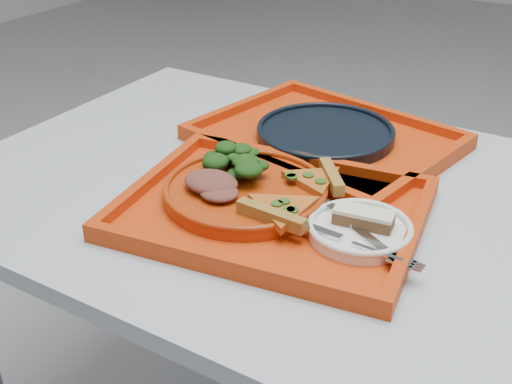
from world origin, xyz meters
TOP-DOWN VIEW (x-y plane):
  - table at (0.00, 0.00)m, footprint 1.60×0.80m
  - tray_main at (-0.21, -0.09)m, footprint 0.49×0.41m
  - tray_far at (-0.26, 0.19)m, footprint 0.51×0.43m
  - dinner_plate at (-0.27, -0.08)m, footprint 0.26×0.26m
  - side_plate at (-0.07, -0.09)m, footprint 0.15×0.15m
  - navy_plate at (-0.26, 0.19)m, footprint 0.26×0.26m
  - pizza_slice_a at (-0.18, -0.12)m, footprint 0.12×0.13m
  - pizza_slice_b at (-0.18, -0.01)m, footprint 0.15×0.15m
  - salad_heap at (-0.31, -0.03)m, footprint 0.10×0.09m
  - meat_portion at (-0.31, -0.12)m, footprint 0.09×0.07m
  - dessert_bar at (-0.06, -0.08)m, footprint 0.09×0.05m
  - knife at (-0.06, -0.11)m, footprint 0.17×0.11m
  - fork at (-0.06, -0.14)m, footprint 0.19×0.03m

SIDE VIEW (x-z plane):
  - table at x=0.00m, z-range 0.30..1.05m
  - tray_main at x=-0.21m, z-range 0.75..0.76m
  - tray_far at x=-0.26m, z-range 0.75..0.76m
  - side_plate at x=-0.07m, z-range 0.76..0.78m
  - navy_plate at x=-0.26m, z-range 0.76..0.78m
  - dinner_plate at x=-0.27m, z-range 0.76..0.78m
  - knife at x=-0.06m, z-range 0.78..0.78m
  - fork at x=-0.06m, z-range 0.78..0.78m
  - dessert_bar at x=-0.06m, z-range 0.78..0.80m
  - pizza_slice_a at x=-0.18m, z-range 0.78..0.80m
  - pizza_slice_b at x=-0.18m, z-range 0.78..0.80m
  - meat_portion at x=-0.31m, z-range 0.78..0.81m
  - salad_heap at x=-0.31m, z-range 0.78..0.83m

